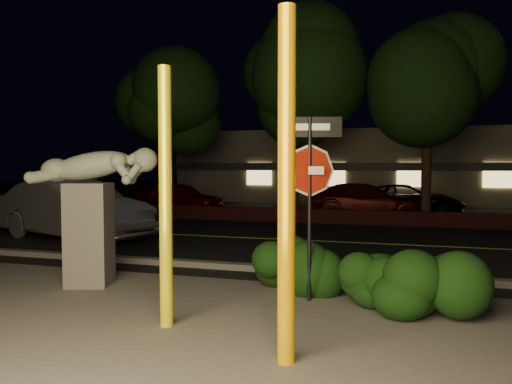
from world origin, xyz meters
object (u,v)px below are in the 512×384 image
Objects in this scene: signpost at (310,171)px; silver_sedan at (74,210)px; yellow_pole_left at (166,198)px; parked_car_dark at (406,200)px; sculpture at (91,201)px; parked_car_red at (180,197)px; yellow_pole_right at (287,188)px; parked_car_darkred at (366,200)px.

signpost is 0.55× the size of silver_sedan.
signpost is at bearing 48.92° from yellow_pole_left.
silver_sedan reaches higher than parked_car_dark.
sculpture is 13.42m from parked_car_red.
silver_sedan is (-7.75, 6.83, -0.99)m from yellow_pole_right.
silver_sedan is 1.29× the size of parked_car_red.
parked_car_darkred is at bearing 91.77° from yellow_pole_right.
parked_car_dark is (1.05, 16.51, -1.18)m from yellow_pole_right.
silver_sedan is at bearing -169.22° from parked_car_red.
signpost is at bearing -103.31° from silver_sedan.
signpost is 8.80m from silver_sedan.
parked_car_dark is (2.77, 15.81, -1.00)m from yellow_pole_left.
signpost is 1.18× the size of sculpture.
yellow_pole_left is 15.76m from parked_car_red.
parked_car_darkred is (-0.47, 15.27, -1.15)m from yellow_pole_right.
parked_car_red is 0.84× the size of parked_car_darkred.
yellow_pole_right is at bearing -144.60° from parked_car_red.
parked_car_darkred is (7.28, 8.44, -0.16)m from silver_sedan.
yellow_pole_right reaches higher than sculpture.
yellow_pole_left is 1.18× the size of signpost.
silver_sedan is at bearing 112.15° from sculpture.
parked_car_red is 9.63m from parked_car_dark.
yellow_pole_left is 0.65× the size of silver_sedan.
yellow_pole_right is at bearing -48.10° from sculpture.
parked_car_red is (-8.44, 14.92, -1.15)m from yellow_pole_right.
silver_sedan reaches higher than parked_car_red.
parked_car_darkred is (1.25, 14.57, -0.97)m from yellow_pole_left.
yellow_pole_left is at bearing 169.11° from parked_car_darkred.
signpost is at bearing 174.36° from parked_car_dark.
signpost reaches higher than silver_sedan.
yellow_pole_left is 1.39× the size of sculpture.
parked_car_dark is (1.28, 14.10, -1.33)m from signpost.
yellow_pole_right is 10.38m from silver_sedan.
signpost is 12.93m from parked_car_darkred.
sculpture reaches higher than silver_sedan.
parked_car_red is (-0.69, 8.09, -0.16)m from silver_sedan.
parked_car_red is (-4.50, 12.62, -0.78)m from sculpture.
yellow_pole_left is at bearing -118.34° from silver_sedan.
yellow_pole_left is 0.71× the size of parked_car_dark.
silver_sedan is at bearing 137.27° from parked_car_dark.
yellow_pole_left reaches higher than sculpture.
parked_car_darkred is at bearing 85.09° from yellow_pole_left.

